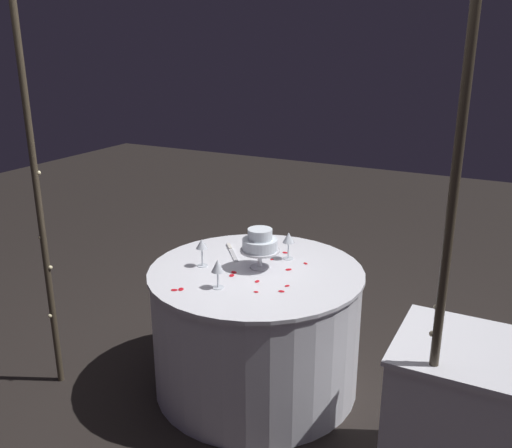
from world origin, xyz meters
name	(u,v)px	position (x,y,z in m)	size (l,w,h in m)	color
ground_plane	(256,382)	(0.00, 0.00, 0.00)	(12.00, 12.00, 0.00)	black
decorative_arch	(201,137)	(0.00, 0.51, 1.53)	(2.13, 0.06, 2.36)	#473D2D
main_table	(256,328)	(0.00, 0.00, 0.36)	(1.19, 1.19, 0.72)	white
side_table	(456,418)	(-1.14, 0.30, 0.36)	(0.57, 0.57, 0.72)	white
tiered_cake	(260,243)	(-0.01, -0.04, 0.87)	(0.22, 0.22, 0.23)	silver
wine_glass_0	(202,246)	(0.29, 0.09, 0.84)	(0.07, 0.07, 0.16)	silver
wine_glass_1	(289,239)	(-0.09, -0.23, 0.85)	(0.07, 0.07, 0.16)	silver
wine_glass_2	(218,267)	(0.07, 0.30, 0.84)	(0.06, 0.06, 0.15)	silver
cake_knife	(232,251)	(0.25, -0.17, 0.73)	(0.20, 0.24, 0.01)	silver
rose_petal_0	(174,290)	(0.25, 0.42, 0.72)	(0.03, 0.02, 0.00)	red
rose_petal_1	(232,275)	(0.08, 0.13, 0.72)	(0.04, 0.03, 0.00)	red
rose_petal_2	(306,263)	(-0.21, -0.21, 0.72)	(0.03, 0.02, 0.00)	red
rose_petal_3	(281,291)	(-0.24, 0.19, 0.72)	(0.03, 0.02, 0.00)	red
rose_petal_4	(289,269)	(-0.16, -0.08, 0.72)	(0.04, 0.03, 0.00)	red
rose_petal_5	(257,281)	(-0.08, 0.14, 0.72)	(0.03, 0.02, 0.00)	red
rose_petal_6	(256,292)	(-0.13, 0.25, 0.72)	(0.03, 0.02, 0.00)	red
rose_petal_7	(246,248)	(0.21, -0.27, 0.72)	(0.03, 0.02, 0.00)	red
rose_petal_8	(285,253)	(-0.04, -0.31, 0.72)	(0.04, 0.02, 0.00)	red
rose_petal_9	(256,242)	(0.20, -0.39, 0.72)	(0.03, 0.02, 0.00)	red
rose_petal_10	(272,259)	(-0.01, -0.17, 0.72)	(0.02, 0.02, 0.00)	red
rose_petal_11	(234,272)	(0.09, 0.09, 0.72)	(0.04, 0.03, 0.00)	red
rose_petal_12	(287,286)	(-0.24, 0.12, 0.72)	(0.03, 0.02, 0.00)	red
rose_petal_13	(181,289)	(0.22, 0.40, 0.72)	(0.04, 0.03, 0.00)	red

